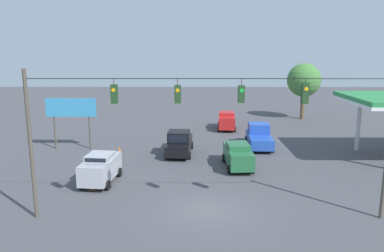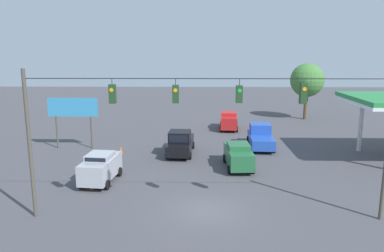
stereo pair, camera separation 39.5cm
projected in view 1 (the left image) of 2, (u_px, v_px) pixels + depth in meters
ground_plane at (208, 210)px, 21.06m from camera, size 140.00×140.00×0.00m
overhead_signal_span at (210, 124)px, 19.12m from camera, size 18.74×0.38×7.96m
sedan_silver_parked_shoulder at (101, 168)px, 25.25m from camera, size 2.29×4.20×2.02m
pickup_truck_black_withflow_mid at (179, 143)px, 32.18m from camera, size 2.37×5.35×2.12m
sedan_red_oncoming_deep at (227, 120)px, 42.12m from camera, size 2.25×4.36×1.97m
pickup_truck_blue_oncoming_far at (259, 136)px, 34.56m from camera, size 2.42×5.40×2.12m
sedan_green_crossing_near at (238, 155)px, 28.51m from camera, size 2.14×4.53×1.89m
traffic_cone_nearest at (92, 184)px, 24.13m from camera, size 0.30×0.30×0.69m
traffic_cone_second at (103, 170)px, 26.89m from camera, size 0.30×0.30×0.69m
traffic_cone_third at (110, 160)px, 29.36m from camera, size 0.30×0.30×0.69m
traffic_cone_fourth at (120, 150)px, 32.30m from camera, size 0.30×0.30×0.69m
roadside_billboard at (71, 111)px, 33.41m from camera, size 4.50×0.16×4.62m
tree_horizon_left at (304, 80)px, 47.66m from camera, size 4.25×4.25×7.16m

